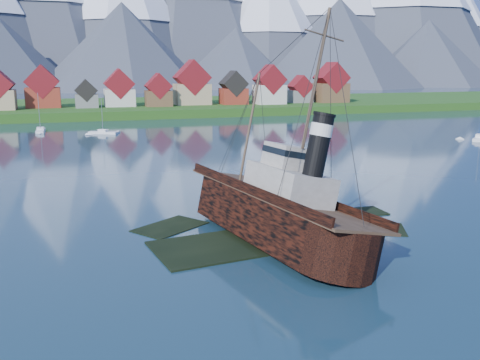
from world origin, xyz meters
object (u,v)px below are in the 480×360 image
object	(u,v)px
sailboat_d	(480,139)
sailboat_f	(41,131)
sailboat_c	(103,133)
tugboat_wreck	(265,207)

from	to	relation	value
sailboat_d	sailboat_f	distance (m)	116.03
sailboat_c	sailboat_f	bearing A→B (deg)	87.30
sailboat_f	sailboat_c	bearing A→B (deg)	-29.01
sailboat_d	sailboat_f	bearing A→B (deg)	-155.60
sailboat_c	sailboat_f	xyz separation A→B (m)	(-16.31, 9.49, 0.03)
sailboat_f	tugboat_wreck	bearing A→B (deg)	-73.81
sailboat_c	sailboat_d	bearing A→B (deg)	-86.79
tugboat_wreck	sailboat_f	world-z (taller)	tugboat_wreck
sailboat_c	sailboat_f	size ratio (longest dim) A/B	0.90
tugboat_wreck	sailboat_d	distance (m)	94.85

